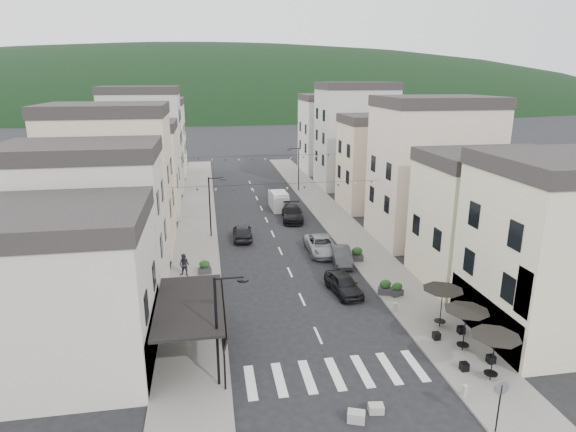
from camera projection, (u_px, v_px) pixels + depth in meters
name	position (u px, v px, depth m)	size (l,w,h in m)	color
ground	(346.00, 398.00, 23.59)	(700.00, 700.00, 0.00)	black
sidewalk_left	(197.00, 220.00, 52.66)	(4.00, 76.00, 0.12)	slate
sidewalk_right	(330.00, 214.00, 55.09)	(4.00, 76.00, 0.12)	slate
hill_backdrop	(214.00, 102.00, 307.64)	(640.00, 360.00, 70.00)	black
boutique_building	(30.00, 302.00, 24.71)	(12.00, 8.00, 8.00)	beige
bistro_building	(567.00, 256.00, 28.33)	(10.00, 8.00, 10.00)	beige
boutique_awning	(194.00, 306.00, 26.29)	(3.77, 7.50, 3.28)	black
buildings_row_left	(133.00, 158.00, 55.29)	(10.20, 54.16, 14.00)	beige
buildings_row_right	(378.00, 152.00, 58.83)	(10.20, 54.16, 14.50)	beige
cafe_terrace	(466.00, 315.00, 26.83)	(2.50, 8.10, 2.53)	black
streetlamp_left_near	(222.00, 320.00, 23.52)	(1.70, 0.56, 6.00)	black
streetlamp_left_far	(213.00, 201.00, 46.24)	(1.70, 0.56, 6.00)	black
streetlamp_right_far	(297.00, 165.00, 65.17)	(1.70, 0.56, 6.00)	black
traffic_sign	(500.00, 396.00, 20.68)	(0.70, 0.07, 2.70)	black
bollards	(320.00, 333.00, 28.68)	(11.66, 10.26, 0.60)	gray
bunting_near	(278.00, 188.00, 42.85)	(19.00, 0.28, 0.62)	black
bunting_far	(259.00, 159.00, 58.00)	(19.00, 0.28, 0.62)	black
parked_car_a	(344.00, 284.00, 34.80)	(1.72, 4.27, 1.46)	black
parked_car_b	(341.00, 256.00, 40.38)	(1.47, 4.22, 1.39)	#303032
parked_car_c	(321.00, 245.00, 42.83)	(2.43, 5.27, 1.47)	gray
parked_car_d	(292.00, 213.00, 52.61)	(2.19, 5.40, 1.57)	black
parked_car_e	(243.00, 232.00, 46.43)	(1.79, 4.46, 1.52)	black
delivery_van	(279.00, 200.00, 57.04)	(1.90, 4.55, 2.16)	silver
pedestrian_a	(188.00, 306.00, 30.88)	(0.63, 0.41, 1.73)	black
pedestrian_b	(184.00, 265.00, 37.56)	(0.87, 0.67, 1.78)	#251F29
concrete_block_a	(356.00, 417.00, 21.91)	(0.80, 0.50, 0.50)	#9A9692
concrete_block_c	(376.00, 409.00, 22.52)	(0.70, 0.50, 0.40)	#9D9A96
planter_la	(201.00, 291.00, 33.79)	(1.13, 0.88, 1.12)	#29282B
planter_lb	(205.00, 267.00, 38.08)	(1.04, 0.66, 1.09)	#2C2B2E
planter_ra	(385.00, 287.00, 34.42)	(1.09, 0.80, 1.09)	#2E2E31
planter_rb	(397.00, 289.00, 34.21)	(1.00, 0.76, 0.99)	#2C2C2E
planter_rc	(357.00, 254.00, 40.74)	(1.15, 0.76, 1.20)	#2F2E31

